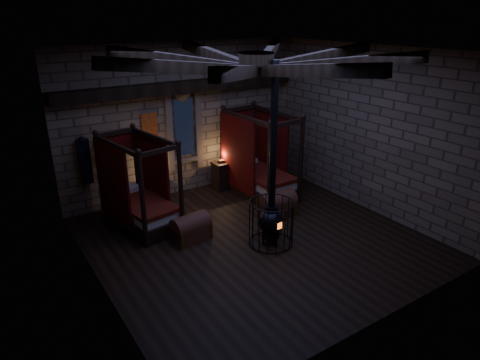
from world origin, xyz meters
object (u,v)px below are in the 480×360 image
trunk_left (191,228)px  stove (271,219)px  bed_left (140,204)px  bed_right (258,174)px  trunk_right (277,204)px

trunk_left → stove: 1.87m
bed_left → bed_right: bed_right is taller
trunk_right → bed_right: bearing=78.0°
trunk_right → stove: (-1.02, -1.09, 0.32)m
trunk_right → stove: stove is taller
bed_left → stove: stove is taller
bed_right → trunk_right: 1.55m
trunk_left → trunk_right: (2.45, -0.08, 0.02)m
stove → bed_left: bearing=125.6°
trunk_left → stove: (1.42, -1.16, 0.34)m
trunk_left → stove: bearing=-45.6°
bed_left → trunk_left: size_ratio=2.46×
trunk_left → trunk_right: 2.45m
bed_left → bed_right: bearing=-9.4°
bed_right → stove: (-1.47, -2.55, 0.04)m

